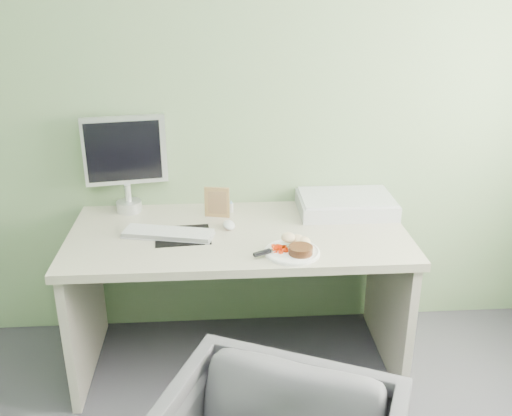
{
  "coord_description": "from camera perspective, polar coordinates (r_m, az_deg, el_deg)",
  "views": [
    {
      "loc": [
        -0.08,
        -0.83,
        1.86
      ],
      "look_at": [
        0.08,
        1.5,
        0.9
      ],
      "focal_mm": 40.0,
      "sensor_mm": 36.0,
      "label": 1
    }
  ],
  "objects": [
    {
      "name": "keyboard",
      "position": [
        2.69,
        -8.78,
        -2.47
      ],
      "size": [
        0.43,
        0.21,
        0.02
      ],
      "primitive_type": "cube",
      "rotation": [
        0.0,
        0.0,
        -0.23
      ],
      "color": "white",
      "rests_on": "desk"
    },
    {
      "name": "desk",
      "position": [
        2.78,
        -1.73,
        -5.83
      ],
      "size": [
        1.6,
        0.75,
        0.73
      ],
      "color": "beige",
      "rests_on": "floor"
    },
    {
      "name": "potato_pile",
      "position": [
        2.53,
        4.36,
        -3.15
      ],
      "size": [
        0.12,
        0.09,
        0.06
      ],
      "primitive_type": "ellipsoid",
      "rotation": [
        0.0,
        0.0,
        -0.06
      ],
      "color": "tan",
      "rests_on": "plate"
    },
    {
      "name": "wall_back",
      "position": [
        2.87,
        -2.22,
        12.09
      ],
      "size": [
        3.5,
        0.0,
        3.5
      ],
      "primitive_type": "plane",
      "rotation": [
        1.57,
        0.0,
        0.0
      ],
      "color": "#6A845D",
      "rests_on": "floor"
    },
    {
      "name": "mousepad",
      "position": [
        2.68,
        -7.33,
        -2.74
      ],
      "size": [
        0.27,
        0.24,
        0.0
      ],
      "primitive_type": "cube",
      "rotation": [
        0.0,
        0.0,
        0.08
      ],
      "color": "black",
      "rests_on": "desk"
    },
    {
      "name": "scanner",
      "position": [
        2.95,
        8.97,
        0.33
      ],
      "size": [
        0.48,
        0.32,
        0.08
      ],
      "primitive_type": "cube",
      "rotation": [
        0.0,
        0.0,
        -0.0
      ],
      "color": "silver",
      "rests_on": "desk"
    },
    {
      "name": "steak",
      "position": [
        2.47,
        4.49,
        -4.22
      ],
      "size": [
        0.13,
        0.13,
        0.03
      ],
      "primitive_type": "cylinder",
      "rotation": [
        0.0,
        0.0,
        0.32
      ],
      "color": "black",
      "rests_on": "plate"
    },
    {
      "name": "eyedrop_bottle",
      "position": [
        2.92,
        -2.5,
        0.14
      ],
      "size": [
        0.02,
        0.02,
        0.07
      ],
      "color": "white",
      "rests_on": "desk"
    },
    {
      "name": "monitor",
      "position": [
        2.93,
        -12.92,
        4.83
      ],
      "size": [
        0.41,
        0.14,
        0.49
      ],
      "rotation": [
        0.0,
        0.0,
        0.16
      ],
      "color": "silver",
      "rests_on": "desk"
    },
    {
      "name": "carrot_heap",
      "position": [
        2.48,
        2.41,
        -4.02
      ],
      "size": [
        0.07,
        0.07,
        0.04
      ],
      "primitive_type": "cube",
      "rotation": [
        0.0,
        0.0,
        0.38
      ],
      "color": "#FA2F05",
      "rests_on": "plate"
    },
    {
      "name": "steak_knife",
      "position": [
        2.47,
        1.31,
        -4.33
      ],
      "size": [
        0.2,
        0.12,
        0.02
      ],
      "rotation": [
        0.0,
        0.0,
        0.48
      ],
      "color": "silver",
      "rests_on": "plate"
    },
    {
      "name": "plate",
      "position": [
        2.5,
        3.63,
        -4.44
      ],
      "size": [
        0.24,
        0.24,
        0.01
      ],
      "primitive_type": "cylinder",
      "color": "white",
      "rests_on": "desk"
    },
    {
      "name": "computer_mouse",
      "position": [
        2.74,
        -2.72,
        -1.71
      ],
      "size": [
        0.07,
        0.11,
        0.03
      ],
      "primitive_type": "ellipsoid",
      "rotation": [
        0.0,
        0.0,
        0.18
      ],
      "color": "white",
      "rests_on": "desk"
    },
    {
      "name": "photo_frame",
      "position": [
        2.85,
        -3.92,
        0.58
      ],
      "size": [
        0.13,
        0.04,
        0.16
      ],
      "primitive_type": "cube",
      "rotation": [
        0.0,
        0.0,
        -0.21
      ],
      "color": "#977046",
      "rests_on": "desk"
    }
  ]
}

